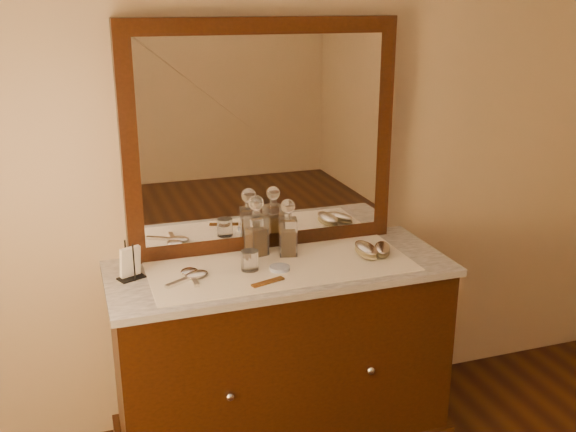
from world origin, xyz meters
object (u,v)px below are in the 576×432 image
object	(u,v)px
pin_dish	(280,268)
hand_mirror_outer	(191,273)
mirror_frame	(262,137)
hand_mirror_inner	(193,276)
decanter_left	(256,232)
comb	(268,282)
napkin_rack	(130,264)
brush_far	(382,250)
dresser_cabinet	(281,357)
brush_near	(366,250)
decanter_right	(288,233)

from	to	relation	value
pin_dish	hand_mirror_outer	size ratio (longest dim) A/B	0.45
mirror_frame	hand_mirror_inner	size ratio (longest dim) A/B	5.89
mirror_frame	decanter_left	xyz separation A→B (m)	(-0.06, -0.10, -0.39)
comb	pin_dish	bearing A→B (deg)	35.62
pin_dish	hand_mirror_outer	world-z (taller)	hand_mirror_outer
pin_dish	napkin_rack	world-z (taller)	napkin_rack
mirror_frame	brush_far	bearing A→B (deg)	-30.86
dresser_cabinet	comb	size ratio (longest dim) A/B	9.76
dresser_cabinet	hand_mirror_inner	distance (m)	0.59
hand_mirror_outer	comb	bearing A→B (deg)	-32.53
dresser_cabinet	brush_near	world-z (taller)	brush_near
pin_dish	hand_mirror_inner	world-z (taller)	hand_mirror_inner
hand_mirror_inner	brush_far	bearing A→B (deg)	-0.59
decanter_left	brush_far	bearing A→B (deg)	-18.58
hand_mirror_outer	brush_near	bearing A→B (deg)	-2.06
dresser_cabinet	mirror_frame	size ratio (longest dim) A/B	1.17
mirror_frame	pin_dish	world-z (taller)	mirror_frame
napkin_rack	brush_far	xyz separation A→B (m)	(1.07, -0.09, -0.04)
mirror_frame	hand_mirror_outer	xyz separation A→B (m)	(-0.38, -0.24, -0.49)
comb	decanter_left	xyz separation A→B (m)	(0.04, 0.31, 0.10)
comb	hand_mirror_outer	size ratio (longest dim) A/B	0.75
hand_mirror_inner	napkin_rack	bearing A→B (deg)	160.89
decanter_right	brush_near	distance (m)	0.35
dresser_cabinet	comb	bearing A→B (deg)	-122.53
brush_far	brush_near	bearing A→B (deg)	171.51
pin_dish	brush_near	world-z (taller)	brush_near
dresser_cabinet	brush_far	xyz separation A→B (m)	(0.46, -0.03, 0.46)
dresser_cabinet	hand_mirror_outer	distance (m)	0.59
mirror_frame	hand_mirror_inner	distance (m)	0.67
decanter_left	hand_mirror_outer	xyz separation A→B (m)	(-0.32, -0.14, -0.10)
comb	napkin_rack	bearing A→B (deg)	138.76
napkin_rack	dresser_cabinet	bearing A→B (deg)	-5.69
mirror_frame	hand_mirror_outer	bearing A→B (deg)	-148.13
napkin_rack	hand_mirror_outer	size ratio (longest dim) A/B	0.82
decanter_left	hand_mirror_inner	bearing A→B (deg)	-152.00
pin_dish	comb	bearing A→B (deg)	-127.31
decanter_right	brush_far	xyz separation A→B (m)	(0.39, -0.13, -0.08)
decanter_left	decanter_right	size ratio (longest dim) A/B	1.06
napkin_rack	decanter_left	size ratio (longest dim) A/B	0.58
comb	hand_mirror_inner	world-z (taller)	hand_mirror_inner
napkin_rack	decanter_left	distance (m)	0.56
dresser_cabinet	mirror_frame	distance (m)	0.97
napkin_rack	hand_mirror_inner	bearing A→B (deg)	-19.11
hand_mirror_inner	hand_mirror_outer	bearing A→B (deg)	99.51
decanter_right	comb	bearing A→B (deg)	-123.05
decanter_right	hand_mirror_inner	world-z (taller)	decanter_right
mirror_frame	brush_near	distance (m)	0.66
napkin_rack	decanter_left	world-z (taller)	decanter_left
hand_mirror_inner	pin_dish	bearing A→B (deg)	-5.41
napkin_rack	pin_dish	bearing A→B (deg)	-11.05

